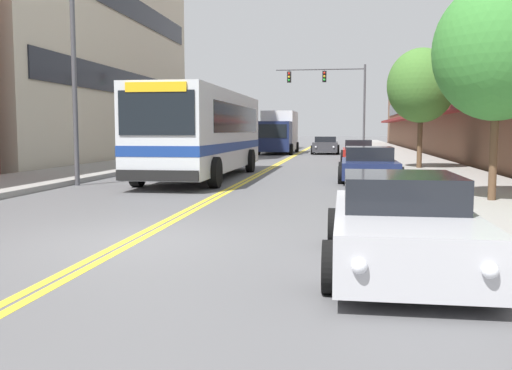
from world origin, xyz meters
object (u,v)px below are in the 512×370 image
Objects in this scene: city_bus at (205,130)px; car_red_parked_right_mid at (358,151)px; street_lamp_left_near at (79,32)px; street_tree_right_near at (497,51)px; car_silver_parked_right_foreground at (401,224)px; car_dark_grey_moving_lead at (326,146)px; car_slate_blue_parked_left_mid at (228,148)px; traffic_signal_mast at (335,90)px; street_tree_right_mid at (421,86)px; car_navy_parked_right_far at (369,165)px; box_truck at (279,132)px.

city_bus is 14.21m from car_red_parked_right_mid.
car_red_parked_right_mid is at bearing 60.25° from street_lamp_left_near.
street_tree_right_near is at bearing -39.99° from city_bus.
car_silver_parked_right_foreground is 1.04× the size of car_dark_grey_moving_lead.
car_slate_blue_parked_left_mid is 1.00× the size of car_dark_grey_moving_lead.
car_dark_grey_moving_lead reaches higher than car_silver_parked_right_foreground.
car_silver_parked_right_foreground is at bearing -74.43° from car_slate_blue_parked_left_mid.
traffic_signal_mast is (-1.63, 14.27, 4.62)m from car_red_parked_right_mid.
car_dark_grey_moving_lead is 28.06m from street_lamp_left_near.
traffic_signal_mast is (-1.51, 40.92, 4.62)m from car_silver_parked_right_foreground.
street_tree_right_mid is at bearing 34.73° from street_lamp_left_near.
street_tree_right_near is 0.98× the size of street_tree_right_mid.
car_navy_parked_right_far is (6.27, -0.46, -1.28)m from city_bus.
city_bus is 6.41m from car_navy_parked_right_far.
city_bus is at bearing -116.04° from car_red_parked_right_mid.
street_tree_right_near is at bearing -16.58° from street_lamp_left_near.
street_lamp_left_near reaches higher than car_navy_parked_right_far.
traffic_signal_mast is 0.87× the size of street_lamp_left_near.
car_silver_parked_right_foreground is at bearing -86.73° from car_dark_grey_moving_lead.
street_tree_right_mid is (11.93, 8.27, -1.25)m from street_lamp_left_near.
traffic_signal_mast reaches higher than car_red_parked_right_mid.
city_bus is 23.71m from box_truck.
box_truck is 0.91× the size of street_lamp_left_near.
city_bus is 1.33× the size of street_lamp_left_near.
car_navy_parked_right_far is 23.50m from car_dark_grey_moving_lead.
street_tree_right_mid is at bearing -66.38° from box_truck.
traffic_signal_mast is 1.45× the size of street_tree_right_near.
city_bus is at bearing -81.48° from car_slate_blue_parked_left_mid.
traffic_signal_mast reaches higher than car_silver_parked_right_foreground.
car_navy_parked_right_far is 8.06m from street_tree_right_near.
street_tree_right_mid is (11.26, -12.75, 3.21)m from car_slate_blue_parked_left_mid.
car_navy_parked_right_far is (8.84, -17.65, -0.00)m from car_slate_blue_parked_left_mid.
street_lamp_left_near reaches higher than car_red_parked_right_mid.
car_dark_grey_moving_lead is (-2.27, 23.39, 0.07)m from car_navy_parked_right_far.
street_lamp_left_near is at bearing -97.24° from box_truck.
traffic_signal_mast is at bearing 37.16° from box_truck.
city_bus is 27.58m from traffic_signal_mast.
box_truck is at bearing 98.82° from car_silver_parked_right_foreground.
street_lamp_left_near is at bearing -105.13° from car_dark_grey_moving_lead.
box_truck is at bearing 105.45° from street_tree_right_near.
street_lamp_left_near reaches higher than car_slate_blue_parked_left_mid.
car_red_parked_right_mid reaches higher than car_silver_parked_right_foreground.
car_slate_blue_parked_left_mid is at bearing 114.91° from street_tree_right_near.
car_silver_parked_right_foreground is at bearing -81.18° from box_truck.
city_bus is at bearing -152.94° from street_tree_right_mid.
car_dark_grey_moving_lead is (-2.22, 10.20, 0.06)m from car_red_parked_right_mid.
street_tree_right_near is at bearing -65.09° from car_slate_blue_parked_left_mid.
street_tree_right_mid is at bearing -48.55° from car_slate_blue_parked_left_mid.
car_slate_blue_parked_left_mid is at bearing 105.57° from car_silver_parked_right_foreground.
street_tree_right_mid is (2.42, 4.90, 3.22)m from car_navy_parked_right_far.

